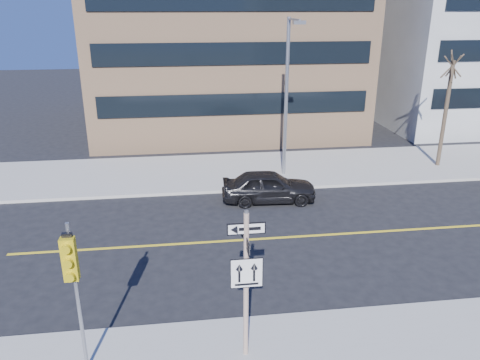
{
  "coord_description": "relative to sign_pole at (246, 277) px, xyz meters",
  "views": [
    {
      "loc": [
        -1.43,
        -12.23,
        8.63
      ],
      "look_at": [
        0.7,
        4.0,
        2.53
      ],
      "focal_mm": 35.0,
      "sensor_mm": 36.0,
      "label": 1
    }
  ],
  "objects": [
    {
      "name": "street_tree_west",
      "position": [
        13.0,
        13.81,
        3.09
      ],
      "size": [
        1.8,
        1.8,
        6.35
      ],
      "color": "#372B20",
      "rests_on": "far_sidewalk"
    },
    {
      "name": "ground",
      "position": [
        0.0,
        2.51,
        -2.44
      ],
      "size": [
        120.0,
        120.0,
        0.0
      ],
      "primitive_type": "plane",
      "color": "black",
      "rests_on": "ground"
    },
    {
      "name": "streetlight_a",
      "position": [
        4.0,
        13.27,
        2.32
      ],
      "size": [
        0.55,
        2.25,
        8.0
      ],
      "color": "gray",
      "rests_on": "far_sidewalk"
    },
    {
      "name": "sign_pole",
      "position": [
        0.0,
        0.0,
        0.0
      ],
      "size": [
        0.92,
        0.92,
        4.06
      ],
      "color": "silver",
      "rests_on": "near_sidewalk"
    },
    {
      "name": "parked_car_a",
      "position": [
        2.55,
        10.25,
        -1.69
      ],
      "size": [
        2.01,
        4.46,
        1.49
      ],
      "primitive_type": "imported",
      "rotation": [
        0.0,
        0.0,
        1.51
      ],
      "color": "black",
      "rests_on": "ground"
    },
    {
      "name": "building_brick",
      "position": [
        2.0,
        27.51,
        6.56
      ],
      "size": [
        18.0,
        18.0,
        18.0
      ],
      "primitive_type": "cube",
      "color": "tan",
      "rests_on": "ground"
    },
    {
      "name": "traffic_signal",
      "position": [
        -4.0,
        -0.15,
        0.59
      ],
      "size": [
        0.32,
        0.45,
        4.0
      ],
      "color": "gray",
      "rests_on": "near_sidewalk"
    }
  ]
}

